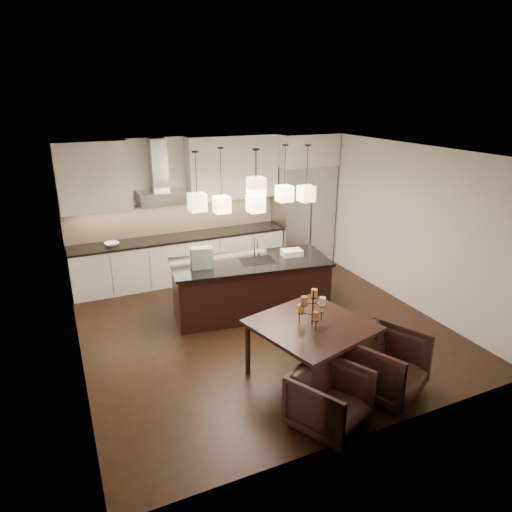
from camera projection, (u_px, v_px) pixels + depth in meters
name	position (u px, v px, depth m)	size (l,w,h in m)	color
floor	(261.00, 326.00, 7.45)	(5.50, 5.50, 0.02)	black
ceiling	(262.00, 151.00, 6.49)	(5.50, 5.50, 0.02)	white
wall_back	(205.00, 206.00, 9.33)	(5.50, 0.02, 2.80)	silver
wall_front	(376.00, 324.00, 4.60)	(5.50, 0.02, 2.80)	silver
wall_left	(68.00, 272.00, 5.90)	(0.02, 5.50, 2.80)	silver
wall_right	(403.00, 224.00, 8.03)	(0.02, 5.50, 2.80)	silver
refrigerator	(303.00, 215.00, 9.93)	(1.20, 0.72, 2.15)	#B7B7BA
fridge_panel	(305.00, 149.00, 9.45)	(1.26, 0.72, 0.65)	silver
lower_cabinets	(182.00, 259.00, 9.14)	(4.21, 0.62, 0.88)	silver
countertop	(181.00, 237.00, 8.98)	(4.21, 0.66, 0.04)	black
backsplash	(176.00, 217.00, 9.12)	(4.21, 0.02, 0.63)	tan
upper_cab_left	(94.00, 177.00, 8.10)	(1.25, 0.35, 1.25)	silver
upper_cab_right	(233.00, 167.00, 9.12)	(1.86, 0.35, 1.25)	silver
hood_canopy	(162.00, 197.00, 8.63)	(0.90, 0.52, 0.24)	#B7B7BA
hood_chimney	(159.00, 165.00, 8.52)	(0.30, 0.28, 0.96)	#B7B7BA
fruit_bowl	(112.00, 244.00, 8.41)	(0.26, 0.26, 0.06)	silver
island_body	(250.00, 288.00, 7.79)	(2.54, 1.02, 0.89)	black
island_top	(250.00, 262.00, 7.63)	(2.62, 1.10, 0.04)	black
faucet	(254.00, 248.00, 7.68)	(0.10, 0.24, 0.39)	silver
tote_bag	(202.00, 258.00, 7.27)	(0.35, 0.18, 0.35)	#20532E
food_container	(292.00, 253.00, 7.86)	(0.35, 0.24, 0.10)	silver
dining_table	(311.00, 351.00, 5.98)	(1.34, 1.34, 0.80)	black
candelabra	(313.00, 307.00, 5.76)	(0.39, 0.39, 0.47)	black
candle_a	(321.00, 307.00, 5.86)	(0.08, 0.08, 0.11)	beige
candle_b	(301.00, 309.00, 5.82)	(0.08, 0.08, 0.11)	orange
candle_c	(316.00, 316.00, 5.64)	(0.08, 0.08, 0.11)	#97542E
candle_d	(314.00, 293.00, 5.86)	(0.08, 0.08, 0.11)	orange
candle_e	(304.00, 301.00, 5.65)	(0.08, 0.08, 0.11)	#97542E
candle_f	(323.00, 301.00, 5.63)	(0.08, 0.08, 0.11)	beige
armchair_left	(330.00, 400.00, 5.10)	(0.76, 0.78, 0.71)	black
armchair_right	(386.00, 364.00, 5.69)	(0.86, 0.88, 0.80)	black
pendant_a	(197.00, 202.00, 6.80)	(0.24, 0.24, 0.26)	#FFE8B4
pendant_b	(222.00, 205.00, 7.30)	(0.24, 0.24, 0.26)	#FFE8B4
pendant_c	(256.00, 186.00, 7.02)	(0.24, 0.24, 0.26)	#FFE8B4
pendant_d	(284.00, 194.00, 7.63)	(0.24, 0.24, 0.26)	#FFE8B4
pendant_e	(306.00, 193.00, 7.61)	(0.24, 0.24, 0.26)	#FFE8B4
pendant_f	(256.00, 204.00, 7.06)	(0.24, 0.24, 0.26)	#FFE8B4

